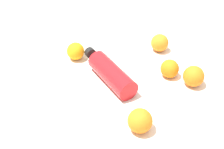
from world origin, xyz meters
The scene contains 7 objects.
ground_plane centered at (0.00, 0.00, 0.00)m, with size 2.40×2.40×0.00m, color silver.
water_bottle centered at (0.03, 0.00, 0.04)m, with size 0.13×0.31×0.08m.
orange_0 centered at (-0.20, 0.07, 0.04)m, with size 0.07×0.07×0.07m, color orange.
orange_1 centered at (0.11, -0.18, 0.04)m, with size 0.07×0.07×0.07m, color orange.
orange_2 centered at (-0.26, 0.15, 0.04)m, with size 0.08×0.08×0.08m, color orange.
orange_3 centered at (-0.25, -0.11, 0.04)m, with size 0.08×0.08×0.08m, color orange.
orange_4 centered at (0.03, 0.28, 0.04)m, with size 0.08×0.08×0.08m, color orange.
Camera 1 is at (0.35, 0.85, 0.73)m, focal length 48.10 mm.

